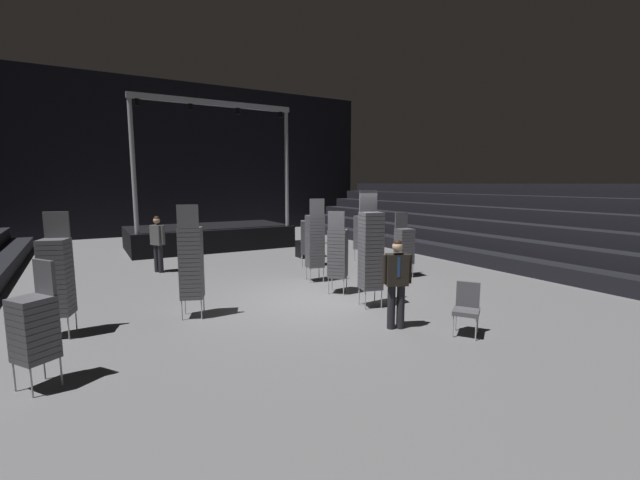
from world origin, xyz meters
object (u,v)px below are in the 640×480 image
(chair_stack_mid_left, at_px, (371,249))
(chair_stack_rear_centre, at_px, (315,240))
(chair_stack_rear_left, at_px, (338,252))
(man_with_tie, at_px, (397,279))
(stage_riser, at_px, (209,234))
(chair_stack_rear_right, at_px, (404,245))
(equipment_road_case, at_px, (310,249))
(chair_stack_mid_centre, at_px, (362,232))
(chair_stack_front_right, at_px, (191,262))
(loose_chair_near_man, at_px, (467,306))
(crew_worker_near_stage, at_px, (158,241))
(chair_stack_mid_right, at_px, (308,236))
(chair_stack_front_left, at_px, (57,276))
(chair_stack_aisle_left, at_px, (34,326))

(chair_stack_mid_left, relative_size, chair_stack_rear_centre, 1.11)
(chair_stack_mid_left, relative_size, chair_stack_rear_left, 1.25)
(man_with_tie, bearing_deg, stage_riser, -64.33)
(stage_riser, bearing_deg, chair_stack_rear_right, -68.10)
(chair_stack_rear_left, relative_size, chair_stack_rear_centre, 0.89)
(man_with_tie, height_order, chair_stack_rear_centre, chair_stack_rear_centre)
(chair_stack_rear_left, height_order, equipment_road_case, chair_stack_rear_left)
(chair_stack_mid_centre, height_order, equipment_road_case, chair_stack_mid_centre)
(chair_stack_mid_left, bearing_deg, man_with_tie, 86.83)
(chair_stack_front_right, distance_m, chair_stack_mid_centre, 7.49)
(equipment_road_case, bearing_deg, loose_chair_near_man, -99.18)
(chair_stack_mid_left, height_order, chair_stack_rear_right, chair_stack_mid_left)
(man_with_tie, height_order, chair_stack_rear_left, chair_stack_rear_left)
(stage_riser, distance_m, chair_stack_rear_right, 9.12)
(chair_stack_mid_centre, bearing_deg, crew_worker_near_stage, 61.29)
(chair_stack_rear_left, relative_size, crew_worker_near_stage, 1.18)
(chair_stack_mid_right, height_order, loose_chair_near_man, chair_stack_mid_right)
(chair_stack_front_left, bearing_deg, equipment_road_case, -129.87)
(man_with_tie, xyz_separation_m, loose_chair_near_man, (0.90, -0.87, -0.42))
(stage_riser, relative_size, chair_stack_rear_right, 3.43)
(loose_chair_near_man, bearing_deg, crew_worker_near_stage, -10.21)
(chair_stack_mid_left, xyz_separation_m, chair_stack_rear_centre, (0.12, 2.71, -0.13))
(chair_stack_rear_centre, distance_m, crew_worker_near_stage, 4.95)
(loose_chair_near_man, bearing_deg, chair_stack_mid_left, -23.86)
(man_with_tie, distance_m, equipment_road_case, 7.92)
(chair_stack_front_right, distance_m, chair_stack_rear_right, 6.24)
(chair_stack_aisle_left, distance_m, loose_chair_near_man, 6.70)
(chair_stack_rear_left, xyz_separation_m, equipment_road_case, (1.84, 4.85, -0.72))
(chair_stack_rear_left, height_order, crew_worker_near_stage, chair_stack_rear_left)
(chair_stack_front_left, bearing_deg, stage_riser, -101.73)
(chair_stack_rear_centre, bearing_deg, chair_stack_rear_right, -7.55)
(stage_riser, height_order, chair_stack_front_left, stage_riser)
(stage_riser, xyz_separation_m, chair_stack_mid_centre, (3.87, -5.72, 0.47))
(man_with_tie, distance_m, chair_stack_front_left, 6.06)
(chair_stack_rear_centre, bearing_deg, chair_stack_mid_left, -81.74)
(chair_stack_mid_right, bearing_deg, stage_riser, 42.82)
(man_with_tie, height_order, chair_stack_front_right, chair_stack_front_right)
(chair_stack_aisle_left, height_order, loose_chair_near_man, chair_stack_aisle_left)
(man_with_tie, bearing_deg, chair_stack_mid_left, -83.49)
(stage_riser, distance_m, chair_stack_mid_centre, 6.92)
(stage_riser, relative_size, chair_stack_mid_left, 2.52)
(chair_stack_mid_left, xyz_separation_m, chair_stack_mid_right, (0.96, 4.70, -0.29))
(man_with_tie, xyz_separation_m, chair_stack_mid_centre, (3.53, 6.01, 0.07))
(chair_stack_mid_left, bearing_deg, loose_chair_near_man, 115.79)
(stage_riser, height_order, crew_worker_near_stage, stage_riser)
(chair_stack_rear_left, xyz_separation_m, chair_stack_rear_centre, (0.13, 1.39, 0.13))
(chair_stack_mid_right, distance_m, equipment_road_case, 1.84)
(equipment_road_case, relative_size, loose_chair_near_man, 0.95)
(chair_stack_mid_left, height_order, chair_stack_rear_left, chair_stack_mid_left)
(chair_stack_front_left, bearing_deg, chair_stack_mid_right, -135.74)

